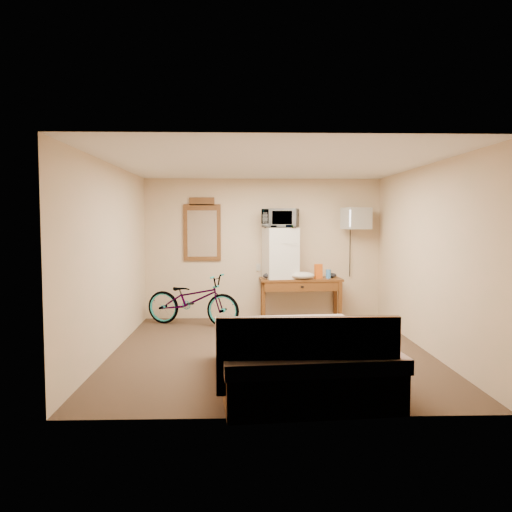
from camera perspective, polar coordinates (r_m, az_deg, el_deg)
name	(u,v)px	position (r m, az deg, el deg)	size (l,w,h in m)	color
room	(270,258)	(6.64, 1.64, -0.28)	(4.60, 4.64, 2.50)	#3D2D1E
desk	(301,285)	(8.75, 5.14, -3.31)	(1.44, 0.61, 0.75)	brown
mini_fridge	(280,253)	(8.71, 2.80, 0.34)	(0.63, 0.62, 0.88)	silver
microwave	(280,218)	(8.69, 2.81, 4.34)	(0.60, 0.41, 0.33)	silver
snack_bag	(318,271)	(8.75, 7.15, -1.74)	(0.13, 0.07, 0.25)	#D95913
blue_cup	(328,274)	(8.80, 8.27, -2.04)	(0.09, 0.09, 0.15)	#418ADF
cloth_cream	(303,276)	(8.61, 5.35, -2.24)	(0.41, 0.32, 0.13)	beige
cloth_dark_a	(272,276)	(8.60, 1.79, -2.28)	(0.30, 0.22, 0.11)	black
cloth_dark_b	(331,275)	(8.91, 8.61, -2.19)	(0.18, 0.15, 0.08)	black
crt_television	(356,218)	(8.87, 11.37, 4.23)	(0.52, 0.61, 0.37)	black
wall_mirror	(202,230)	(8.91, -6.17, 2.96)	(0.66, 0.04, 1.12)	brown
bicycle	(193,300)	(8.45, -7.24, -4.98)	(0.58, 1.64, 0.86)	black
bed	(297,357)	(5.48, 4.68, -11.42)	(1.87, 2.36, 0.90)	brown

